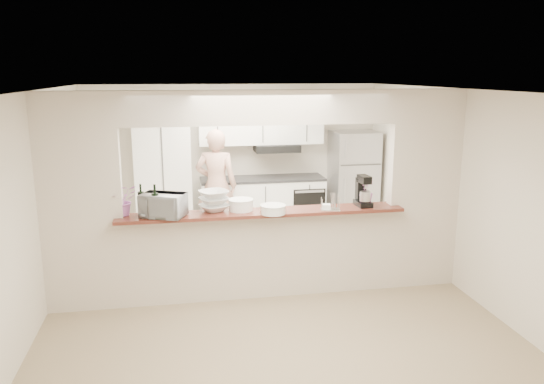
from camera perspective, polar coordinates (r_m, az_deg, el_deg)
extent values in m
plane|color=gray|center=(6.68, -1.04, -11.03)|extent=(6.00, 6.00, 0.00)
cube|color=beige|center=(8.10, -2.83, -6.63)|extent=(5.00, 2.90, 0.01)
cube|color=beige|center=(6.29, -19.85, -1.27)|extent=(0.90, 0.15, 2.50)
cube|color=beige|center=(6.90, 15.96, 0.19)|extent=(0.90, 0.15, 2.50)
cube|color=beige|center=(6.12, -1.13, 9.08)|extent=(3.20, 0.15, 0.40)
cube|color=beige|center=(6.48, -1.06, -6.78)|extent=(3.20, 0.15, 1.05)
cube|color=maroon|center=(6.27, -1.01, -2.23)|extent=(3.40, 0.38, 0.04)
cube|color=white|center=(8.89, -11.59, 1.85)|extent=(0.90, 0.60, 2.10)
cube|color=white|center=(9.13, -1.01, -1.46)|extent=(2.10, 0.60, 0.90)
cube|color=#2A2A2D|center=(9.02, -1.02, 1.43)|extent=(2.10, 0.62, 0.04)
cube|color=white|center=(9.01, -1.18, 7.55)|extent=(2.10, 0.35, 0.75)
cube|color=black|center=(9.00, 0.52, 4.76)|extent=(0.75, 0.45, 0.12)
cube|color=black|center=(8.98, 4.03, -1.41)|extent=(0.55, 0.02, 0.55)
cube|color=#B8B8BD|center=(9.38, 8.72, 1.28)|extent=(0.75, 0.70, 1.70)
imported|color=pink|center=(6.28, -15.74, -0.85)|extent=(0.39, 0.36, 0.36)
cylinder|color=black|center=(6.29, -13.88, -1.15)|extent=(0.07, 0.07, 0.26)
cylinder|color=black|center=(6.25, -13.97, 0.43)|extent=(0.02, 0.02, 0.09)
cylinder|color=black|center=(6.06, -12.43, -1.46)|extent=(0.08, 0.08, 0.29)
cylinder|color=black|center=(6.02, -12.52, 0.34)|extent=(0.03, 0.03, 0.10)
imported|color=#A8A9AD|center=(6.11, -11.64, -1.42)|extent=(0.57, 0.49, 0.27)
imported|color=silver|center=(6.27, -6.28, -0.98)|extent=(0.43, 0.43, 0.24)
cylinder|color=white|center=(6.30, -3.38, -1.41)|extent=(0.29, 0.29, 0.13)
cylinder|color=white|center=(6.28, -3.38, -0.81)|extent=(0.30, 0.30, 0.01)
cylinder|color=white|center=(6.14, 0.12, -1.91)|extent=(0.29, 0.29, 0.10)
cylinder|color=white|center=(6.13, 0.12, -1.44)|extent=(0.30, 0.30, 0.01)
cylinder|color=maroon|center=(6.31, 0.75, -1.65)|extent=(0.14, 0.14, 0.06)
cylinder|color=beige|center=(6.29, -0.59, -1.66)|extent=(0.16, 0.16, 0.07)
cube|color=silver|center=(6.35, 6.28, -1.88)|extent=(0.24, 0.17, 0.01)
cube|color=white|center=(6.34, 6.29, -1.57)|extent=(0.11, 0.11, 0.06)
cube|color=black|center=(6.59, 9.76, -1.23)|extent=(0.18, 0.26, 0.06)
cube|color=black|center=(6.63, 9.51, 0.37)|extent=(0.11, 0.10, 0.27)
cube|color=black|center=(6.51, 9.89, 1.36)|extent=(0.12, 0.22, 0.09)
cylinder|color=#B7B7BC|center=(6.51, 9.98, -0.44)|extent=(0.13, 0.13, 0.12)
imported|color=#AF66BD|center=(6.65, 9.96, 0.15)|extent=(0.24, 0.24, 0.35)
imported|color=tan|center=(8.54, -6.00, 0.63)|extent=(0.74, 0.57, 1.82)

